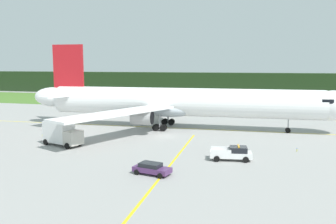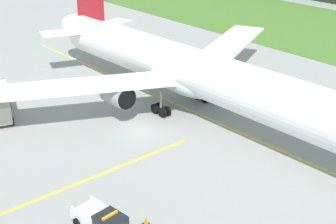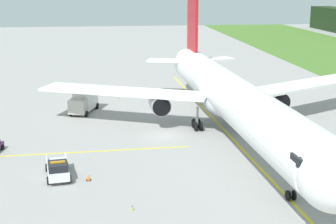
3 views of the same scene
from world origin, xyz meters
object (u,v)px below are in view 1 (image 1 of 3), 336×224
Objects in this scene: airliner at (179,102)px; staff_car at (152,168)px; catering_truck at (62,133)px; ops_pickup_truck at (232,153)px; apron_cone at (243,153)px.

staff_car is (3.78, -28.46, -4.28)m from airliner.
airliner is at bearing 53.77° from catering_truck.
catering_truck is at bearing -126.23° from airliner.
ops_pickup_truck is (11.91, -20.19, -4.08)m from airliner.
apron_cone is at bearing 2.93° from catering_truck.
staff_car is at bearing -29.75° from catering_truck.
airliner is 96.12× the size of apron_cone.
ops_pickup_truck is 25.56m from catering_truck.
airliner reaches higher than staff_car.
ops_pickup_truck is at bearing -3.72° from catering_truck.
apron_cone is at bearing 68.91° from ops_pickup_truck.
apron_cone is at bearing 50.55° from staff_car.
airliner reaches higher than ops_pickup_truck.
airliner is 8.81× the size of catering_truck.
apron_cone is (13.07, -17.17, -4.68)m from airliner.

